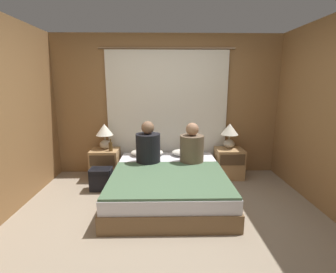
% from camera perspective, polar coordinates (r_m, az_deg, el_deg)
% --- Properties ---
extents(ground_plane, '(16.00, 16.00, 0.00)m').
position_cam_1_polar(ground_plane, '(3.14, 0.40, -19.58)').
color(ground_plane, gray).
extents(wall_back, '(4.16, 0.06, 2.50)m').
position_cam_1_polar(wall_back, '(4.48, -0.21, 7.17)').
color(wall_back, olive).
rests_on(wall_back, ground_plane).
extents(curtain_panel, '(2.36, 0.02, 2.25)m').
position_cam_1_polar(curtain_panel, '(4.43, -0.19, 5.47)').
color(curtain_panel, white).
rests_on(curtain_panel, ground_plane).
extents(bed, '(1.64, 1.95, 0.40)m').
position_cam_1_polar(bed, '(3.68, 0.09, -11.00)').
color(bed, brown).
rests_on(bed, ground_plane).
extents(nightstand_left, '(0.48, 0.42, 0.53)m').
position_cam_1_polar(nightstand_left, '(4.46, -14.45, -6.23)').
color(nightstand_left, '#A87F51').
rests_on(nightstand_left, ground_plane).
extents(nightstand_right, '(0.48, 0.42, 0.53)m').
position_cam_1_polar(nightstand_right, '(4.50, 14.09, -6.05)').
color(nightstand_right, '#A87F51').
rests_on(nightstand_right, ground_plane).
extents(lamp_left, '(0.30, 0.30, 0.44)m').
position_cam_1_polar(lamp_left, '(4.39, -14.63, 0.74)').
color(lamp_left, '#B2A899').
rests_on(lamp_left, nightstand_left).
extents(lamp_right, '(0.30, 0.30, 0.44)m').
position_cam_1_polar(lamp_right, '(4.43, 14.22, 0.85)').
color(lamp_right, '#B2A899').
rests_on(lamp_right, nightstand_right).
extents(pillow_left, '(0.57, 0.35, 0.12)m').
position_cam_1_polar(pillow_left, '(4.31, -4.93, -3.74)').
color(pillow_left, silver).
rests_on(pillow_left, bed).
extents(pillow_right, '(0.57, 0.35, 0.12)m').
position_cam_1_polar(pillow_right, '(4.32, 4.67, -3.69)').
color(pillow_right, silver).
rests_on(pillow_right, bed).
extents(blanket_on_bed, '(1.58, 1.27, 0.03)m').
position_cam_1_polar(blanket_on_bed, '(3.31, 0.22, -9.67)').
color(blanket_on_bed, '#4C6B4C').
rests_on(blanket_on_bed, bed).
extents(person_left_in_bed, '(0.39, 0.39, 0.68)m').
position_cam_1_polar(person_left_in_bed, '(3.87, -4.69, -2.34)').
color(person_left_in_bed, black).
rests_on(person_left_in_bed, bed).
extents(person_right_in_bed, '(0.38, 0.38, 0.65)m').
position_cam_1_polar(person_right_in_bed, '(3.89, 5.61, -2.47)').
color(person_right_in_bed, brown).
rests_on(person_right_in_bed, bed).
extents(beer_bottle_on_left_stand, '(0.07, 0.07, 0.21)m').
position_cam_1_polar(beer_bottle_on_left_stand, '(4.26, -13.30, -2.28)').
color(beer_bottle_on_left_stand, '#513819').
rests_on(beer_bottle_on_left_stand, nightstand_left).
extents(backpack_on_floor, '(0.34, 0.25, 0.36)m').
position_cam_1_polar(backpack_on_floor, '(4.03, -15.39, -9.30)').
color(backpack_on_floor, black).
rests_on(backpack_on_floor, ground_plane).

